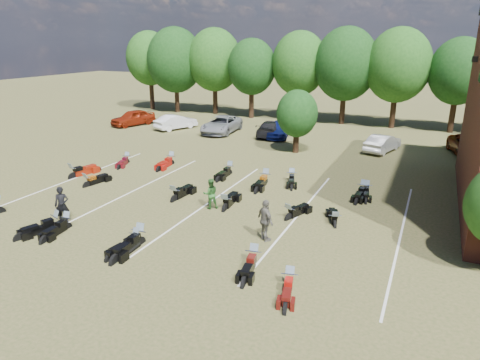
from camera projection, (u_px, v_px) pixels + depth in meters
The scene contains 34 objects.
ground at pixel (235, 234), 19.82m from camera, with size 160.00×160.00×0.00m, color brown.
car_0 at pixel (133, 118), 44.40m from camera, with size 1.89×4.71×1.60m, color maroon.
car_1 at pixel (176, 122), 42.53m from camera, with size 1.53×4.39×1.45m, color silver.
car_2 at pixel (222, 125), 40.90m from camera, with size 2.61×5.66×1.57m, color gray.
car_3 at pixel (272, 128), 39.52m from camera, with size 1.99×4.90×1.42m, color black.
car_4 at pixel (279, 129), 38.93m from camera, with size 1.82×4.52×1.54m, color #0B134F.
car_5 at pixel (383, 143), 34.03m from camera, with size 1.47×4.21×1.39m, color beige.
car_6 at pixel (473, 147), 32.50m from camera, with size 2.64×5.73×1.59m, color #5C1805.
car_7 at pixel (473, 146), 32.72m from camera, with size 2.18×5.36×1.56m, color #323136.
person_black at pixel (62, 205), 20.74m from camera, with size 0.67×0.44×1.84m, color black.
person_green at pixel (211, 194), 22.53m from camera, with size 0.80×0.62×1.65m, color #275A21.
person_grey at pixel (265, 220), 18.86m from camera, with size 1.14×0.47×1.94m, color #5D594F.
motorcycle_1 at pixel (67, 229), 20.33m from camera, with size 0.67×2.10×1.17m, color black, non-canonical shape.
motorcycle_2 at pixel (56, 229), 20.34m from camera, with size 0.72×2.27×1.27m, color black, non-canonical shape.
motorcycle_3 at pixel (140, 244), 18.77m from camera, with size 0.77×2.42×1.35m, color black, non-canonical shape.
motorcycle_4 at pixel (136, 246), 18.64m from camera, with size 0.65×2.03×1.13m, color black, non-canonical shape.
motorcycle_5 at pixel (253, 264), 17.11m from camera, with size 0.69×2.15×1.20m, color black, non-canonical shape.
motorcycle_6 at pixel (289, 287), 15.54m from camera, with size 0.64×2.02×1.12m, color #490E0A, non-canonical shape.
motorcycle_7 at pixel (73, 178), 27.76m from camera, with size 0.80×2.51×1.40m, color maroon, non-canonical shape.
motorcycle_8 at pixel (87, 187), 26.13m from camera, with size 0.70×2.21×1.23m, color black, non-canonical shape.
motorcycle_9 at pixel (175, 201), 23.85m from camera, with size 0.75×2.34×1.31m, color black, non-canonical shape.
motorcycle_10 at pixel (225, 210), 22.56m from camera, with size 0.75×2.35×1.31m, color black, non-canonical shape.
motorcycle_11 at pixel (289, 219), 21.40m from camera, with size 0.68×2.15×1.20m, color black, non-canonical shape.
motorcycle_13 at pixel (334, 226), 20.62m from camera, with size 0.63×1.99×1.11m, color black, non-canonical shape.
motorcycle_14 at pixel (127, 163), 31.06m from camera, with size 0.65×2.03×1.13m, color #500B12, non-canonical shape.
motorcycle_15 at pixel (171, 165), 30.70m from camera, with size 0.75×2.36×1.31m, color maroon, non-canonical shape.
motorcycle_16 at pixel (229, 174), 28.48m from camera, with size 0.71×2.23×1.24m, color black, non-canonical shape.
motorcycle_17 at pixel (265, 184), 26.64m from camera, with size 0.77×2.41×1.34m, color black, non-canonical shape.
motorcycle_18 at pixel (292, 181), 27.06m from camera, with size 0.68×2.14×1.19m, color black, non-canonical shape.
motorcycle_19 at pixel (366, 194), 24.87m from camera, with size 0.65×2.03×1.13m, color black, non-canonical shape.
motorcycle_20 at pixel (362, 195), 24.74m from camera, with size 0.70×2.21×1.23m, color black, non-canonical shape.
tree_line at pixel (348, 62), 43.26m from camera, with size 56.00×6.00×9.79m.
young_tree_midfield at pixel (297, 114), 33.02m from camera, with size 3.20×3.20×4.70m.
parking_lines at pixel (209, 202), 23.59m from camera, with size 20.10×14.00×0.01m.
Camera 1 is at (7.71, -16.30, 8.59)m, focal length 32.00 mm.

